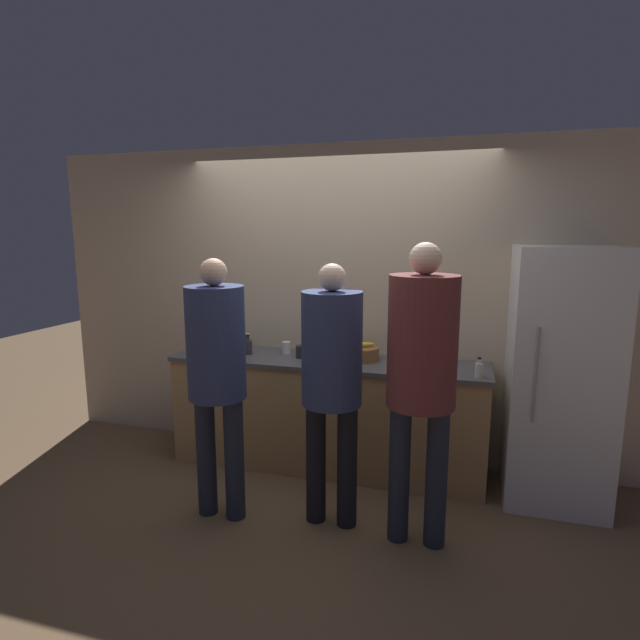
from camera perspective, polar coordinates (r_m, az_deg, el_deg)
ground_plane at (r=4.01m, az=-0.57°, el=-18.21°), size 14.00×14.00×0.00m
wall_back at (r=4.20m, az=1.90°, el=1.81°), size 5.20×0.06×2.60m
counter at (r=4.13m, az=0.81°, el=-10.50°), size 2.51×0.62×0.90m
refrigerator at (r=3.88m, az=25.66°, el=-5.86°), size 0.67×0.67×1.81m
person_left at (r=3.30m, az=-11.72°, el=-4.97°), size 0.38×0.38×1.74m
person_center at (r=3.15m, az=1.35°, el=-5.73°), size 0.38×0.38×1.71m
person_right at (r=2.98m, az=11.54°, el=-4.93°), size 0.41×0.41×1.84m
fruit_bowl at (r=3.96m, az=4.76°, el=-3.79°), size 0.28×0.28×0.15m
utensil_crock at (r=4.39m, az=-8.83°, el=-2.35°), size 0.13×0.13×0.26m
bottle_red at (r=4.02m, az=11.77°, el=-3.20°), size 0.05×0.05×0.24m
bottle_clear at (r=3.65m, az=17.69°, el=-5.43°), size 0.05×0.05×0.15m
bottle_dark at (r=4.18m, az=-8.27°, el=-3.00°), size 0.07×0.07×0.16m
cup_black at (r=4.02m, az=-2.16°, el=-3.63°), size 0.09×0.09×0.10m
cup_white at (r=4.16m, az=-3.90°, el=-3.18°), size 0.07×0.07×0.10m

